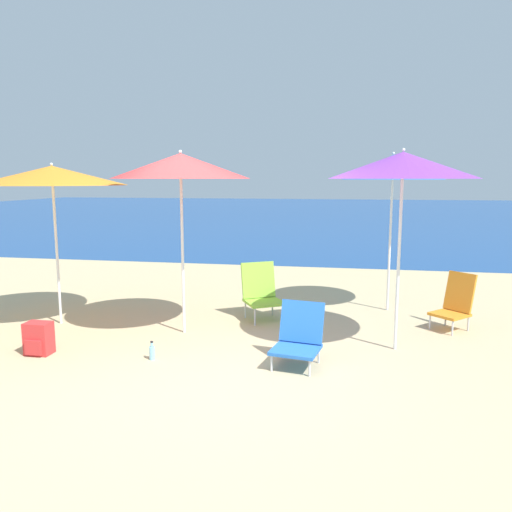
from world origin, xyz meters
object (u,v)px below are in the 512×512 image
(beach_chair_blue, at_px, (299,336))
(backpack_red, at_px, (39,339))
(beach_umbrella_blue, at_px, (393,167))
(beach_umbrella_orange, at_px, (52,176))
(beach_chair_orange, at_px, (455,302))
(beach_umbrella_red, at_px, (181,166))
(beach_chair_lime, at_px, (261,291))
(water_bottle, at_px, (152,352))
(beach_umbrella_purple, at_px, (403,166))

(beach_chair_blue, height_order, backpack_red, beach_chair_blue)
(beach_umbrella_blue, bearing_deg, beach_umbrella_orange, -160.91)
(beach_chair_orange, relative_size, backpack_red, 2.02)
(beach_umbrella_red, relative_size, beach_chair_lime, 2.94)
(backpack_red, bearing_deg, water_bottle, 2.89)
(beach_umbrella_orange, bearing_deg, beach_chair_lime, 15.88)
(beach_umbrella_orange, relative_size, beach_umbrella_blue, 0.92)
(beach_umbrella_purple, distance_m, beach_umbrella_red, 2.72)
(beach_umbrella_orange, bearing_deg, beach_umbrella_red, -2.55)
(beach_chair_orange, relative_size, beach_chair_lime, 0.94)
(beach_chair_blue, distance_m, water_bottle, 1.67)
(backpack_red, bearing_deg, beach_umbrella_purple, 12.81)
(beach_chair_lime, bearing_deg, beach_umbrella_purple, -59.95)
(beach_umbrella_blue, distance_m, beach_chair_blue, 3.37)
(beach_umbrella_red, height_order, beach_chair_lime, beach_umbrella_red)
(beach_umbrella_red, distance_m, beach_umbrella_blue, 3.23)
(beach_umbrella_orange, relative_size, beach_umbrella_red, 0.94)
(beach_umbrella_red, distance_m, backpack_red, 2.69)
(beach_umbrella_purple, xyz_separation_m, beach_umbrella_blue, (0.04, 1.86, 0.02))
(beach_umbrella_red, relative_size, backpack_red, 6.29)
(beach_chair_orange, xyz_separation_m, beach_chair_blue, (-1.97, -1.70, -0.05))
(beach_umbrella_purple, relative_size, beach_chair_blue, 3.52)
(beach_umbrella_blue, bearing_deg, beach_chair_orange, -45.84)
(beach_umbrella_orange, xyz_separation_m, backpack_red, (0.46, -1.20, -1.89))
(beach_umbrella_orange, distance_m, beach_chair_orange, 5.76)
(beach_umbrella_orange, distance_m, beach_umbrella_red, 1.87)
(beach_umbrella_orange, height_order, beach_umbrella_blue, beach_umbrella_blue)
(beach_chair_orange, bearing_deg, backpack_red, -114.25)
(beach_chair_orange, bearing_deg, beach_umbrella_orange, -127.72)
(beach_chair_orange, bearing_deg, beach_chair_lime, -136.27)
(beach_chair_lime, xyz_separation_m, water_bottle, (-0.92, -1.91, -0.32))
(beach_chair_blue, distance_m, backpack_red, 3.03)
(beach_umbrella_orange, bearing_deg, beach_chair_orange, 7.85)
(beach_umbrella_purple, distance_m, backpack_red, 4.67)
(beach_chair_orange, bearing_deg, water_bottle, -108.13)
(beach_chair_blue, bearing_deg, water_bottle, -163.82)
(beach_umbrella_purple, xyz_separation_m, backpack_red, (-4.12, -0.94, -2.00))
(beach_chair_blue, xyz_separation_m, beach_chair_lime, (-0.72, 1.73, 0.09))
(beach_umbrella_red, xyz_separation_m, water_bottle, (-0.03, -1.04, -2.11))
(beach_umbrella_purple, height_order, beach_chair_orange, beach_umbrella_purple)
(beach_umbrella_orange, relative_size, water_bottle, 10.40)
(beach_chair_blue, bearing_deg, beach_umbrella_red, 161.83)
(beach_chair_orange, bearing_deg, beach_umbrella_blue, 178.59)
(backpack_red, bearing_deg, beach_chair_lime, 40.77)
(water_bottle, bearing_deg, beach_umbrella_red, 88.31)
(beach_umbrella_red, bearing_deg, beach_umbrella_blue, 31.37)
(beach_umbrella_blue, xyz_separation_m, beach_chair_orange, (0.82, -0.85, -1.84))
(beach_umbrella_blue, distance_m, beach_chair_lime, 2.72)
(beach_umbrella_blue, relative_size, backpack_red, 6.39)
(beach_umbrella_orange, distance_m, beach_chair_blue, 4.01)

